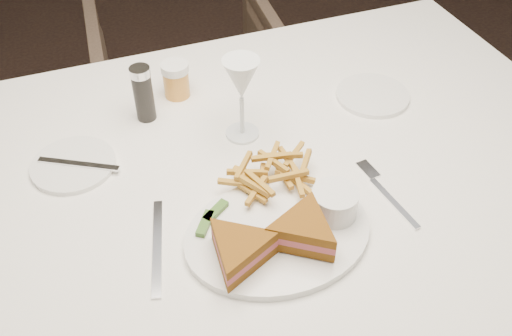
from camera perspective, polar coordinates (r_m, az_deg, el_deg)
name	(u,v)px	position (r m, az deg, el deg)	size (l,w,h in m)	color
ground	(286,286)	(1.83, 3.02, -11.73)	(5.00, 5.00, 0.00)	black
table	(250,286)	(1.37, -0.58, -11.70)	(1.43, 0.96, 0.75)	white
chair_far	(191,89)	(2.05, -6.49, 7.89)	(0.63, 0.59, 0.65)	#48382C
table_setting	(258,179)	(1.01, 0.23, -1.08)	(0.80, 0.62, 0.18)	white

